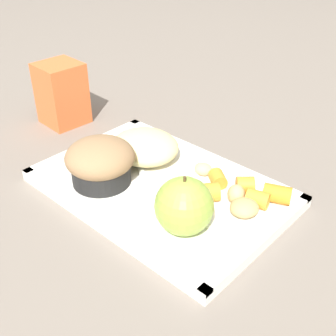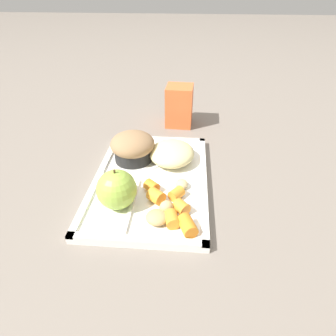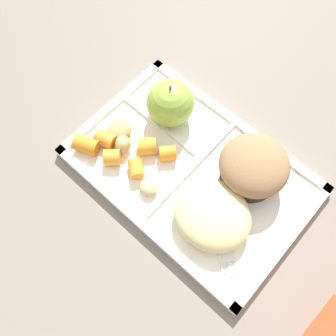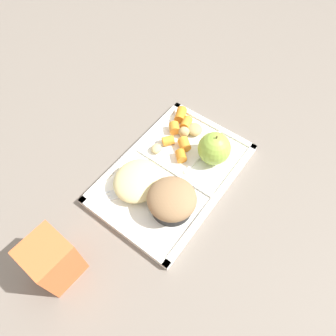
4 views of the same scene
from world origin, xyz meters
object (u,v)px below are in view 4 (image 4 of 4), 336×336
(lunch_tray, at_px, (173,174))
(milk_carton, at_px, (53,260))
(green_apple, at_px, (214,148))
(bran_muffin, at_px, (172,200))
(plastic_fork, at_px, (131,191))

(lunch_tray, bearing_deg, milk_carton, -8.73)
(green_apple, relative_size, bran_muffin, 0.79)
(plastic_fork, bearing_deg, lunch_tray, 154.63)
(bran_muffin, bearing_deg, lunch_tray, -145.44)
(plastic_fork, bearing_deg, bran_muffin, 102.71)
(lunch_tray, height_order, plastic_fork, lunch_tray)
(lunch_tray, relative_size, green_apple, 4.45)
(bran_muffin, relative_size, plastic_fork, 0.78)
(milk_carton, bearing_deg, bran_muffin, 159.89)
(green_apple, xyz_separation_m, bran_muffin, (0.15, -0.00, -0.00))
(lunch_tray, relative_size, milk_carton, 3.09)
(lunch_tray, xyz_separation_m, bran_muffin, (0.07, 0.05, 0.04))
(green_apple, bearing_deg, milk_carton, -13.93)
(milk_carton, bearing_deg, plastic_fork, -177.52)
(green_apple, height_order, milk_carton, milk_carton)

